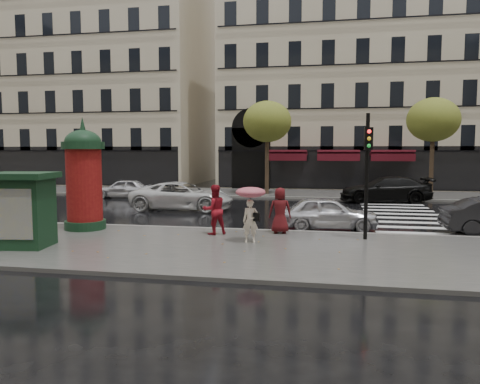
% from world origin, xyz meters
% --- Properties ---
extents(ground, '(160.00, 160.00, 0.00)m').
position_xyz_m(ground, '(0.00, 0.00, 0.00)').
color(ground, black).
rests_on(ground, ground).
extents(near_sidewalk, '(90.00, 7.00, 0.12)m').
position_xyz_m(near_sidewalk, '(0.00, -0.50, 0.06)').
color(near_sidewalk, '#474744').
rests_on(near_sidewalk, ground).
extents(far_sidewalk, '(90.00, 6.00, 0.12)m').
position_xyz_m(far_sidewalk, '(0.00, 19.00, 0.06)').
color(far_sidewalk, '#474744').
rests_on(far_sidewalk, ground).
extents(near_kerb, '(90.00, 0.25, 0.14)m').
position_xyz_m(near_kerb, '(0.00, 3.00, 0.07)').
color(near_kerb, slate).
rests_on(near_kerb, ground).
extents(far_kerb, '(90.00, 0.25, 0.14)m').
position_xyz_m(far_kerb, '(0.00, 16.00, 0.07)').
color(far_kerb, slate).
rests_on(far_kerb, ground).
extents(zebra_crossing, '(3.60, 11.75, 0.01)m').
position_xyz_m(zebra_crossing, '(6.00, 9.60, 0.01)').
color(zebra_crossing, silver).
rests_on(zebra_crossing, ground).
extents(bldg_far_corner, '(26.00, 14.00, 22.90)m').
position_xyz_m(bldg_far_corner, '(6.00, 30.00, 11.31)').
color(bldg_far_corner, '#B7A88C').
rests_on(bldg_far_corner, ground).
extents(bldg_far_left, '(24.00, 14.00, 22.90)m').
position_xyz_m(bldg_far_left, '(-22.00, 30.00, 11.31)').
color(bldg_far_left, '#B7A88C').
rests_on(bldg_far_left, ground).
extents(tree_far_left, '(3.40, 3.40, 6.64)m').
position_xyz_m(tree_far_left, '(-2.00, 18.00, 5.17)').
color(tree_far_left, '#38281C').
rests_on(tree_far_left, ground).
extents(tree_far_right, '(3.40, 3.40, 6.64)m').
position_xyz_m(tree_far_right, '(9.00, 18.00, 5.17)').
color(tree_far_right, '#38281C').
rests_on(tree_far_right, ground).
extents(woman_umbrella, '(1.01, 1.01, 1.94)m').
position_xyz_m(woman_umbrella, '(-0.19, 0.49, 1.40)').
color(woman_umbrella, '#EFDFC5').
rests_on(woman_umbrella, near_sidewalk).
extents(woman_red, '(1.13, 1.08, 1.84)m').
position_xyz_m(woman_red, '(-1.75, 1.70, 1.04)').
color(woman_red, maroon).
rests_on(woman_red, near_sidewalk).
extents(man_burgundy, '(0.91, 0.66, 1.72)m').
position_xyz_m(man_burgundy, '(0.60, 2.40, 0.98)').
color(man_burgundy, '#4E0F12').
rests_on(man_burgundy, near_sidewalk).
extents(morris_column, '(1.63, 1.63, 4.38)m').
position_xyz_m(morris_column, '(-7.05, 1.90, 2.22)').
color(morris_column, '#13311B').
rests_on(morris_column, near_sidewalk).
extents(traffic_light, '(0.29, 0.41, 4.36)m').
position_xyz_m(traffic_light, '(3.66, 1.72, 2.76)').
color(traffic_light, black).
rests_on(traffic_light, near_sidewalk).
extents(newsstand, '(2.19, 1.93, 2.39)m').
position_xyz_m(newsstand, '(-7.27, -1.61, 1.35)').
color(newsstand, '#13311B').
rests_on(newsstand, near_sidewalk).
extents(car_silver, '(4.13, 2.01, 1.36)m').
position_xyz_m(car_silver, '(2.34, 4.20, 0.68)').
color(car_silver, silver).
rests_on(car_silver, ground).
extents(car_white, '(5.55, 2.73, 1.52)m').
position_xyz_m(car_white, '(-5.36, 9.00, 0.76)').
color(car_white, silver).
rests_on(car_white, ground).
extents(car_black, '(5.68, 2.86, 1.58)m').
position_xyz_m(car_black, '(5.76, 14.93, 0.79)').
color(car_black, black).
rests_on(car_black, ground).
extents(car_far_silver, '(3.93, 2.00, 1.28)m').
position_xyz_m(car_far_silver, '(-11.21, 14.27, 0.64)').
color(car_far_silver, silver).
rests_on(car_far_silver, ground).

